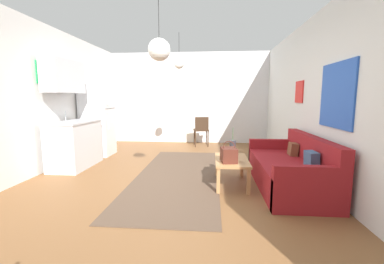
% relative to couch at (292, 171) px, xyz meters
% --- Properties ---
extents(ground_plane, '(5.33, 8.31, 0.10)m').
position_rel_couch_xyz_m(ground_plane, '(-1.95, -0.10, -0.31)').
color(ground_plane, brown).
extents(wall_back, '(4.93, 0.13, 2.72)m').
position_rel_couch_xyz_m(wall_back, '(-1.96, 3.80, 1.09)').
color(wall_back, silver).
rests_on(wall_back, ground_plane).
extents(wall_right, '(0.12, 7.91, 2.72)m').
position_rel_couch_xyz_m(wall_right, '(0.47, -0.10, 1.10)').
color(wall_right, silver).
rests_on(wall_right, ground_plane).
extents(wall_left, '(0.12, 7.91, 2.72)m').
position_rel_couch_xyz_m(wall_left, '(-4.36, -0.10, 1.10)').
color(wall_left, white).
rests_on(wall_left, ground_plane).
extents(area_rug, '(1.41, 3.66, 0.01)m').
position_rel_couch_xyz_m(area_rug, '(-1.82, 0.42, -0.25)').
color(area_rug, brown).
rests_on(area_rug, ground_plane).
extents(couch, '(0.87, 1.95, 0.79)m').
position_rel_couch_xyz_m(couch, '(0.00, 0.00, 0.00)').
color(couch, maroon).
rests_on(couch, ground_plane).
extents(coffee_table, '(0.51, 0.90, 0.41)m').
position_rel_couch_xyz_m(coffee_table, '(-0.92, 0.04, 0.10)').
color(coffee_table, '#B27F4C').
rests_on(coffee_table, ground_plane).
extents(bamboo_vase, '(0.10, 0.10, 0.47)m').
position_rel_couch_xyz_m(bamboo_vase, '(-0.89, 0.31, 0.28)').
color(bamboo_vase, '#2D2D33').
rests_on(bamboo_vase, coffee_table).
extents(handbag, '(0.26, 0.30, 0.32)m').
position_rel_couch_xyz_m(handbag, '(-0.98, -0.15, 0.26)').
color(handbag, '#512319').
rests_on(handbag, coffee_table).
extents(refrigerator, '(0.67, 0.60, 1.68)m').
position_rel_couch_xyz_m(refrigerator, '(-3.95, 1.86, 0.58)').
color(refrigerator, white).
rests_on(refrigerator, ground_plane).
extents(kitchen_counter, '(0.62, 1.13, 2.09)m').
position_rel_couch_xyz_m(kitchen_counter, '(-3.96, 0.81, 0.53)').
color(kitchen_counter, silver).
rests_on(kitchen_counter, ground_plane).
extents(accent_chair, '(0.48, 0.46, 0.84)m').
position_rel_couch_xyz_m(accent_chair, '(-1.54, 3.15, 0.23)').
color(accent_chair, '#382619').
rests_on(accent_chair, ground_plane).
extents(pendant_lamp_near, '(0.29, 0.29, 0.89)m').
position_rel_couch_xyz_m(pendant_lamp_near, '(-1.92, -0.55, 1.72)').
color(pendant_lamp_near, black).
extents(pendant_lamp_far, '(0.23, 0.23, 0.75)m').
position_rel_couch_xyz_m(pendant_lamp_far, '(-1.94, 1.54, 1.83)').
color(pendant_lamp_far, black).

